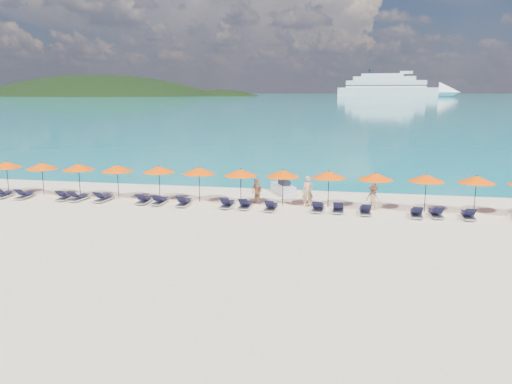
# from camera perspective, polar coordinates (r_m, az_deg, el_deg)

# --- Properties ---
(ground) EXTENTS (1400.00, 1400.00, 0.00)m
(ground) POSITION_cam_1_polar(r_m,az_deg,el_deg) (26.37, -1.24, -3.84)
(ground) COLOR beige
(sea) EXTENTS (1600.00, 1300.00, 0.01)m
(sea) POSITION_cam_1_polar(r_m,az_deg,el_deg) (684.91, 10.65, 10.79)
(sea) COLOR #1FA9B2
(sea) RESTS_ON ground
(headland_main) EXTENTS (374.00, 242.00, 126.50)m
(headland_main) POSITION_cam_1_polar(r_m,az_deg,el_deg) (643.69, -17.58, 7.03)
(headland_main) COLOR black
(headland_main) RESTS_ON ground
(headland_small) EXTENTS (162.00, 126.00, 85.50)m
(headland_small) POSITION_cam_1_polar(r_m,az_deg,el_deg) (606.60, -3.99, 7.57)
(headland_small) COLOR black
(headland_small) RESTS_ON ground
(cruise_ship) EXTENTS (127.73, 42.26, 35.13)m
(cruise_ship) POSITION_cam_1_polar(r_m,az_deg,el_deg) (568.96, 15.94, 11.35)
(cruise_ship) COLOR silver
(cruise_ship) RESTS_ON ground
(jetski) EXTENTS (2.07, 2.80, 0.94)m
(jetski) POSITION_cam_1_polar(r_m,az_deg,el_deg) (34.49, 3.13, 0.49)
(jetski) COLOR silver
(jetski) RESTS_ON ground
(beachgoer_a) EXTENTS (0.72, 0.49, 1.92)m
(beachgoer_a) POSITION_cam_1_polar(r_m,az_deg,el_deg) (30.37, 5.95, 0.02)
(beachgoer_a) COLOR tan
(beachgoer_a) RESTS_ON ground
(beachgoer_b) EXTENTS (0.91, 0.78, 1.63)m
(beachgoer_b) POSITION_cam_1_polar(r_m,az_deg,el_deg) (31.05, 0.09, 0.07)
(beachgoer_b) COLOR tan
(beachgoer_b) RESTS_ON ground
(beachgoer_c) EXTENTS (1.08, 0.90, 1.53)m
(beachgoer_c) POSITION_cam_1_polar(r_m,az_deg,el_deg) (30.27, 13.26, -0.65)
(beachgoer_c) COLOR tan
(beachgoer_c) RESTS_ON ground
(umbrella_0) EXTENTS (2.10, 2.10, 2.28)m
(umbrella_0) POSITION_cam_1_polar(r_m,az_deg,el_deg) (38.09, -26.65, 2.81)
(umbrella_0) COLOR black
(umbrella_0) RESTS_ON ground
(umbrella_1) EXTENTS (2.10, 2.10, 2.28)m
(umbrella_1) POSITION_cam_1_polar(r_m,az_deg,el_deg) (36.46, -23.29, 2.76)
(umbrella_1) COLOR black
(umbrella_1) RESTS_ON ground
(umbrella_2) EXTENTS (2.10, 2.10, 2.28)m
(umbrella_2) POSITION_cam_1_polar(r_m,az_deg,el_deg) (35.05, -19.63, 2.71)
(umbrella_2) COLOR black
(umbrella_2) RESTS_ON ground
(umbrella_3) EXTENTS (2.10, 2.10, 2.28)m
(umbrella_3) POSITION_cam_1_polar(r_m,az_deg,el_deg) (33.66, -15.58, 2.62)
(umbrella_3) COLOR black
(umbrella_3) RESTS_ON ground
(umbrella_4) EXTENTS (2.10, 2.10, 2.28)m
(umbrella_4) POSITION_cam_1_polar(r_m,az_deg,el_deg) (32.68, -11.05, 2.57)
(umbrella_4) COLOR black
(umbrella_4) RESTS_ON ground
(umbrella_5) EXTENTS (2.10, 2.10, 2.28)m
(umbrella_5) POSITION_cam_1_polar(r_m,az_deg,el_deg) (31.74, -6.54, 2.45)
(umbrella_5) COLOR black
(umbrella_5) RESTS_ON ground
(umbrella_6) EXTENTS (2.10, 2.10, 2.28)m
(umbrella_6) POSITION_cam_1_polar(r_m,az_deg,el_deg) (30.81, -1.76, 2.24)
(umbrella_6) COLOR black
(umbrella_6) RESTS_ON ground
(umbrella_7) EXTENTS (2.10, 2.10, 2.28)m
(umbrella_7) POSITION_cam_1_polar(r_m,az_deg,el_deg) (30.52, 3.10, 2.14)
(umbrella_7) COLOR black
(umbrella_7) RESTS_ON ground
(umbrella_8) EXTENTS (2.10, 2.10, 2.28)m
(umbrella_8) POSITION_cam_1_polar(r_m,az_deg,el_deg) (30.37, 8.33, 1.99)
(umbrella_8) COLOR black
(umbrella_8) RESTS_ON ground
(umbrella_9) EXTENTS (2.10, 2.10, 2.28)m
(umbrella_9) POSITION_cam_1_polar(r_m,az_deg,el_deg) (30.21, 13.53, 1.74)
(umbrella_9) COLOR black
(umbrella_9) RESTS_ON ground
(umbrella_10) EXTENTS (2.10, 2.10, 2.28)m
(umbrella_10) POSITION_cam_1_polar(r_m,az_deg,el_deg) (30.51, 18.90, 1.53)
(umbrella_10) COLOR black
(umbrella_10) RESTS_ON ground
(umbrella_11) EXTENTS (2.10, 2.10, 2.28)m
(umbrella_11) POSITION_cam_1_polar(r_m,az_deg,el_deg) (31.05, 23.90, 1.32)
(umbrella_11) COLOR black
(umbrella_11) RESTS_ON ground
(lounger_1) EXTENTS (0.78, 1.75, 0.66)m
(lounger_1) POSITION_cam_1_polar(r_m,az_deg,el_deg) (37.09, -26.83, -0.21)
(lounger_1) COLOR silver
(lounger_1) RESTS_ON ground
(lounger_2) EXTENTS (0.73, 1.74, 0.66)m
(lounger_2) POSITION_cam_1_polar(r_m,az_deg,el_deg) (36.19, -24.92, -0.30)
(lounger_2) COLOR silver
(lounger_2) RESTS_ON ground
(lounger_3) EXTENTS (0.78, 1.75, 0.66)m
(lounger_3) POSITION_cam_1_polar(r_m,az_deg,el_deg) (34.69, -20.99, -0.46)
(lounger_3) COLOR silver
(lounger_3) RESTS_ON ground
(lounger_4) EXTENTS (0.79, 1.75, 0.66)m
(lounger_4) POSITION_cam_1_polar(r_m,az_deg,el_deg) (34.11, -19.59, -0.56)
(lounger_4) COLOR silver
(lounger_4) RESTS_ON ground
(lounger_5) EXTENTS (0.77, 1.75, 0.66)m
(lounger_5) POSITION_cam_1_polar(r_m,az_deg,el_deg) (33.38, -17.05, -0.65)
(lounger_5) COLOR silver
(lounger_5) RESTS_ON ground
(lounger_6) EXTENTS (0.67, 1.72, 0.66)m
(lounger_6) POSITION_cam_1_polar(r_m,az_deg,el_deg) (32.17, -12.67, -0.87)
(lounger_6) COLOR silver
(lounger_6) RESTS_ON ground
(lounger_7) EXTENTS (0.67, 1.72, 0.66)m
(lounger_7) POSITION_cam_1_polar(r_m,az_deg,el_deg) (31.70, -10.94, -0.98)
(lounger_7) COLOR silver
(lounger_7) RESTS_ON ground
(lounger_8) EXTENTS (0.64, 1.71, 0.66)m
(lounger_8) POSITION_cam_1_polar(r_m,az_deg,el_deg) (31.05, -8.23, -1.15)
(lounger_8) COLOR silver
(lounger_8) RESTS_ON ground
(lounger_9) EXTENTS (0.62, 1.70, 0.66)m
(lounger_9) POSITION_cam_1_polar(r_m,az_deg,el_deg) (30.31, -3.31, -1.36)
(lounger_9) COLOR silver
(lounger_9) RESTS_ON ground
(lounger_10) EXTENTS (0.65, 1.71, 0.66)m
(lounger_10) POSITION_cam_1_polar(r_m,az_deg,el_deg) (30.05, -1.24, -1.46)
(lounger_10) COLOR silver
(lounger_10) RESTS_ON ground
(lounger_11) EXTENTS (0.64, 1.71, 0.66)m
(lounger_11) POSITION_cam_1_polar(r_m,az_deg,el_deg) (29.55, 1.73, -1.68)
(lounger_11) COLOR silver
(lounger_11) RESTS_ON ground
(lounger_12) EXTENTS (0.69, 1.73, 0.66)m
(lounger_12) POSITION_cam_1_polar(r_m,az_deg,el_deg) (29.54, 7.11, -1.77)
(lounger_12) COLOR silver
(lounger_12) RESTS_ON ground
(lounger_13) EXTENTS (0.62, 1.70, 0.66)m
(lounger_13) POSITION_cam_1_polar(r_m,az_deg,el_deg) (29.50, 9.38, -1.86)
(lounger_13) COLOR silver
(lounger_13) RESTS_ON ground
(lounger_14) EXTENTS (0.68, 1.72, 0.66)m
(lounger_14) POSITION_cam_1_polar(r_m,az_deg,el_deg) (29.33, 12.39, -2.05)
(lounger_14) COLOR silver
(lounger_14) RESTS_ON ground
(lounger_15) EXTENTS (0.70, 1.73, 0.66)m
(lounger_15) POSITION_cam_1_polar(r_m,az_deg,el_deg) (29.44, 17.87, -2.30)
(lounger_15) COLOR silver
(lounger_15) RESTS_ON ground
(lounger_16) EXTENTS (0.73, 1.74, 0.66)m
(lounger_16) POSITION_cam_1_polar(r_m,az_deg,el_deg) (29.77, 19.88, -2.28)
(lounger_16) COLOR silver
(lounger_16) RESTS_ON ground
(lounger_17) EXTENTS (0.69, 1.73, 0.66)m
(lounger_17) POSITION_cam_1_polar(r_m,az_deg,el_deg) (30.03, 23.09, -2.41)
(lounger_17) COLOR silver
(lounger_17) RESTS_ON ground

